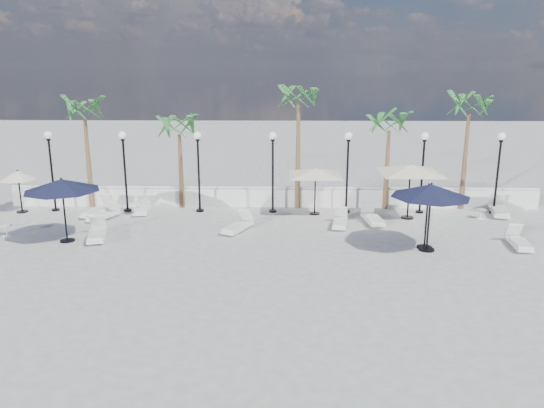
{
  "coord_description": "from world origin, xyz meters",
  "views": [
    {
      "loc": [
        0.49,
        -17.97,
        6.79
      ],
      "look_at": [
        0.05,
        2.26,
        1.5
      ],
      "focal_mm": 35.0,
      "sensor_mm": 36.0,
      "label": 1
    }
  ],
  "objects_px": {
    "lounger_2": "(99,210)",
    "parasol_cream_small": "(18,176)",
    "lounger_0": "(97,233)",
    "parasol_navy_right": "(431,191)",
    "parasol_cream_sq_a": "(316,169)",
    "lounger_6": "(373,218)",
    "parasol_navy_mid": "(428,191)",
    "lounger_3": "(142,208)",
    "lounger_1": "(104,215)",
    "parasol_navy_left": "(62,185)",
    "parasol_cream_sq_b": "(411,165)",
    "lounger_8": "(519,241)",
    "lounger_7": "(499,209)",
    "lounger_5": "(340,221)",
    "lounger_4": "(238,226)"
  },
  "relations": [
    {
      "from": "lounger_1",
      "to": "lounger_8",
      "type": "bearing_deg",
      "value": 11.17
    },
    {
      "from": "parasol_cream_small",
      "to": "parasol_cream_sq_a",
      "type": "bearing_deg",
      "value": -0.17
    },
    {
      "from": "lounger_7",
      "to": "parasol_navy_mid",
      "type": "bearing_deg",
      "value": -121.45
    },
    {
      "from": "lounger_1",
      "to": "parasol_cream_sq_a",
      "type": "relative_size",
      "value": 0.38
    },
    {
      "from": "lounger_2",
      "to": "lounger_5",
      "type": "bearing_deg",
      "value": 5.52
    },
    {
      "from": "lounger_8",
      "to": "parasol_cream_sq_b",
      "type": "height_order",
      "value": "parasol_cream_sq_b"
    },
    {
      "from": "parasol_cream_sq_a",
      "to": "parasol_navy_left",
      "type": "bearing_deg",
      "value": -157.3
    },
    {
      "from": "lounger_2",
      "to": "parasol_cream_sq_a",
      "type": "distance_m",
      "value": 10.31
    },
    {
      "from": "lounger_1",
      "to": "lounger_5",
      "type": "distance_m",
      "value": 10.7
    },
    {
      "from": "lounger_1",
      "to": "lounger_3",
      "type": "relative_size",
      "value": 0.97
    },
    {
      "from": "parasol_navy_mid",
      "to": "parasol_navy_right",
      "type": "xyz_separation_m",
      "value": [
        0.02,
        -0.27,
        0.07
      ]
    },
    {
      "from": "lounger_2",
      "to": "lounger_7",
      "type": "xyz_separation_m",
      "value": [
        18.78,
        0.44,
        0.0
      ]
    },
    {
      "from": "lounger_8",
      "to": "lounger_4",
      "type": "bearing_deg",
      "value": 176.67
    },
    {
      "from": "lounger_0",
      "to": "lounger_4",
      "type": "xyz_separation_m",
      "value": [
        5.61,
        1.18,
        -0.01
      ]
    },
    {
      "from": "lounger_6",
      "to": "parasol_navy_left",
      "type": "bearing_deg",
      "value": -174.03
    },
    {
      "from": "parasol_navy_left",
      "to": "parasol_cream_small",
      "type": "relative_size",
      "value": 1.42
    },
    {
      "from": "lounger_6",
      "to": "parasol_cream_small",
      "type": "relative_size",
      "value": 0.95
    },
    {
      "from": "lounger_0",
      "to": "lounger_6",
      "type": "distance_m",
      "value": 11.77
    },
    {
      "from": "parasol_navy_left",
      "to": "parasol_navy_mid",
      "type": "distance_m",
      "value": 14.06
    },
    {
      "from": "parasol_cream_small",
      "to": "parasol_navy_right",
      "type": "bearing_deg",
      "value": -15.65
    },
    {
      "from": "lounger_2",
      "to": "lounger_6",
      "type": "height_order",
      "value": "lounger_2"
    },
    {
      "from": "lounger_0",
      "to": "lounger_7",
      "type": "distance_m",
      "value": 18.1
    },
    {
      "from": "lounger_8",
      "to": "parasol_cream_small",
      "type": "bearing_deg",
      "value": 174.05
    },
    {
      "from": "parasol_cream_sq_a",
      "to": "lounger_4",
      "type": "bearing_deg",
      "value": -141.31
    },
    {
      "from": "lounger_3",
      "to": "parasol_cream_sq_a",
      "type": "height_order",
      "value": "parasol_cream_sq_a"
    },
    {
      "from": "lounger_3",
      "to": "lounger_4",
      "type": "distance_m",
      "value": 5.56
    },
    {
      "from": "lounger_3",
      "to": "parasol_cream_sq_b",
      "type": "relative_size",
      "value": 0.35
    },
    {
      "from": "parasol_navy_left",
      "to": "parasol_cream_sq_b",
      "type": "height_order",
      "value": "parasol_cream_sq_b"
    },
    {
      "from": "lounger_3",
      "to": "lounger_8",
      "type": "distance_m",
      "value": 16.48
    },
    {
      "from": "parasol_navy_mid",
      "to": "lounger_3",
      "type": "bearing_deg",
      "value": 158.54
    },
    {
      "from": "parasol_cream_small",
      "to": "lounger_4",
      "type": "bearing_deg",
      "value": -14.64
    },
    {
      "from": "lounger_8",
      "to": "parasol_navy_right",
      "type": "relative_size",
      "value": 0.63
    },
    {
      "from": "lounger_8",
      "to": "lounger_2",
      "type": "bearing_deg",
      "value": 172.81
    },
    {
      "from": "lounger_0",
      "to": "lounger_1",
      "type": "bearing_deg",
      "value": 89.29
    },
    {
      "from": "lounger_4",
      "to": "lounger_7",
      "type": "xyz_separation_m",
      "value": [
        12.05,
        2.79,
        0.03
      ]
    },
    {
      "from": "lounger_2",
      "to": "lounger_6",
      "type": "distance_m",
      "value": 12.66
    },
    {
      "from": "lounger_0",
      "to": "parasol_navy_right",
      "type": "relative_size",
      "value": 0.7
    },
    {
      "from": "lounger_6",
      "to": "parasol_cream_sq_b",
      "type": "distance_m",
      "value": 2.94
    },
    {
      "from": "parasol_navy_left",
      "to": "lounger_2",
      "type": "bearing_deg",
      "value": 90.24
    },
    {
      "from": "lounger_0",
      "to": "parasol_cream_sq_b",
      "type": "xyz_separation_m",
      "value": [
        13.23,
        3.3,
        2.24
      ]
    },
    {
      "from": "lounger_1",
      "to": "lounger_8",
      "type": "relative_size",
      "value": 0.98
    },
    {
      "from": "lounger_2",
      "to": "parasol_cream_small",
      "type": "distance_m",
      "value": 4.17
    },
    {
      "from": "parasol_navy_mid",
      "to": "parasol_navy_right",
      "type": "relative_size",
      "value": 0.97
    },
    {
      "from": "lounger_1",
      "to": "lounger_7",
      "type": "height_order",
      "value": "lounger_7"
    },
    {
      "from": "lounger_3",
      "to": "lounger_8",
      "type": "relative_size",
      "value": 1.01
    },
    {
      "from": "lounger_4",
      "to": "parasol_navy_right",
      "type": "relative_size",
      "value": 0.67
    },
    {
      "from": "lounger_5",
      "to": "parasol_cream_sq_b",
      "type": "relative_size",
      "value": 0.34
    },
    {
      "from": "lounger_7",
      "to": "parasol_navy_left",
      "type": "distance_m",
      "value": 19.35
    },
    {
      "from": "lounger_3",
      "to": "lounger_8",
      "type": "bearing_deg",
      "value": -24.4
    },
    {
      "from": "parasol_navy_right",
      "to": "parasol_cream_sq_a",
      "type": "relative_size",
      "value": 0.61
    }
  ]
}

